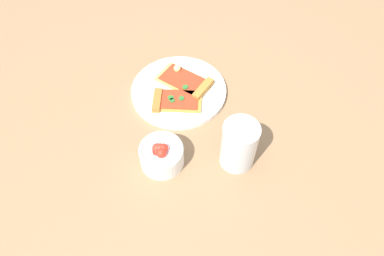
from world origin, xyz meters
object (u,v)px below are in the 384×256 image
object	(u,v)px
pizza_slice_far	(173,101)
soda_glass	(240,145)
plate	(178,90)
pizza_slice_near	(187,82)
salad_bowl	(162,155)

from	to	relation	value
pizza_slice_far	soda_glass	xyz separation A→B (m)	(-0.01, 0.22, 0.04)
plate	pizza_slice_far	distance (m)	0.05
pizza_slice_near	pizza_slice_far	distance (m)	0.08
plate	pizza_slice_near	world-z (taller)	pizza_slice_near
salad_bowl	soda_glass	xyz separation A→B (m)	(-0.14, 0.11, 0.03)
plate	soda_glass	bearing A→B (deg)	83.72
pizza_slice_near	pizza_slice_far	world-z (taller)	pizza_slice_near
plate	pizza_slice_far	size ratio (longest dim) A/B	1.83
salad_bowl	pizza_slice_far	bearing A→B (deg)	-136.84
plate	salad_bowl	world-z (taller)	salad_bowl
pizza_slice_far	salad_bowl	xyz separation A→B (m)	(0.13, 0.12, 0.01)
pizza_slice_far	salad_bowl	world-z (taller)	salad_bowl
plate	soda_glass	xyz separation A→B (m)	(0.03, 0.25, 0.05)
pizza_slice_far	salad_bowl	size ratio (longest dim) A/B	1.38
plate	salad_bowl	distance (m)	0.22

